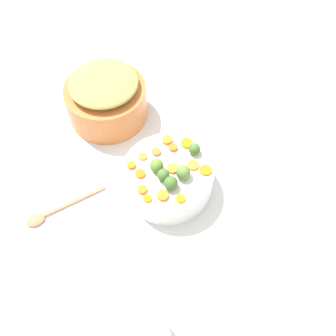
# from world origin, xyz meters

# --- Properties ---
(tabletop) EXTENTS (2.40, 2.40, 0.02)m
(tabletop) POSITION_xyz_m (0.00, 0.00, 0.01)
(tabletop) COLOR silver
(tabletop) RESTS_ON ground
(serving_bowl_carrots) EXTENTS (0.28, 0.28, 0.10)m
(serving_bowl_carrots) POSITION_xyz_m (0.00, -0.03, 0.07)
(serving_bowl_carrots) COLOR white
(serving_bowl_carrots) RESTS_ON tabletop
(metal_pot) EXTENTS (0.28, 0.28, 0.13)m
(metal_pot) POSITION_xyz_m (0.34, 0.12, 0.08)
(metal_pot) COLOR #CE733A
(metal_pot) RESTS_ON tabletop
(stuffing_mound) EXTENTS (0.23, 0.23, 0.05)m
(stuffing_mound) POSITION_xyz_m (0.34, 0.12, 0.17)
(stuffing_mound) COLOR tan
(stuffing_mound) RESTS_ON metal_pot
(carrot_slice_0) EXTENTS (0.03, 0.03, 0.01)m
(carrot_slice_0) POSITION_xyz_m (0.00, 0.05, 0.12)
(carrot_slice_0) COLOR orange
(carrot_slice_0) RESTS_ON serving_bowl_carrots
(carrot_slice_1) EXTENTS (0.04, 0.04, 0.01)m
(carrot_slice_1) POSITION_xyz_m (0.11, -0.05, 0.12)
(carrot_slice_1) COLOR orange
(carrot_slice_1) RESTS_ON serving_bowl_carrots
(carrot_slice_2) EXTENTS (0.04, 0.04, 0.01)m
(carrot_slice_2) POSITION_xyz_m (-0.06, 0.05, 0.12)
(carrot_slice_2) COLOR orange
(carrot_slice_2) RESTS_ON serving_bowl_carrots
(carrot_slice_3) EXTENTS (0.04, 0.04, 0.01)m
(carrot_slice_3) POSITION_xyz_m (-0.09, 0.04, 0.12)
(carrot_slice_3) COLOR orange
(carrot_slice_3) RESTS_ON serving_bowl_carrots
(carrot_slice_4) EXTENTS (0.04, 0.04, 0.01)m
(carrot_slice_4) POSITION_xyz_m (0.00, -0.05, 0.12)
(carrot_slice_4) COLOR orange
(carrot_slice_4) RESTS_ON serving_bowl_carrots
(carrot_slice_5) EXTENTS (0.05, 0.05, 0.01)m
(carrot_slice_5) POSITION_xyz_m (-0.02, -0.14, 0.12)
(carrot_slice_5) COLOR orange
(carrot_slice_5) RESTS_ON serving_bowl_carrots
(carrot_slice_6) EXTENTS (0.05, 0.05, 0.01)m
(carrot_slice_6) POSITION_xyz_m (0.08, -0.11, 0.12)
(carrot_slice_6) COLOR orange
(carrot_slice_6) RESTS_ON serving_bowl_carrots
(carrot_slice_7) EXTENTS (0.04, 0.04, 0.01)m
(carrot_slice_7) POSITION_xyz_m (-0.09, -0.00, 0.12)
(carrot_slice_7) COLOR orange
(carrot_slice_7) RESTS_ON serving_bowl_carrots
(carrot_slice_8) EXTENTS (0.05, 0.05, 0.01)m
(carrot_slice_8) POSITION_xyz_m (0.00, -0.11, 0.12)
(carrot_slice_8) COLOR orange
(carrot_slice_8) RESTS_ON serving_bowl_carrots
(carrot_slice_9) EXTENTS (0.04, 0.04, 0.01)m
(carrot_slice_9) POSITION_xyz_m (0.07, -0.06, 0.12)
(carrot_slice_9) COLOR orange
(carrot_slice_9) RESTS_ON serving_bowl_carrots
(carrot_slice_10) EXTENTS (0.04, 0.04, 0.01)m
(carrot_slice_10) POSITION_xyz_m (0.07, -0.01, 0.12)
(carrot_slice_10) COLOR orange
(carrot_slice_10) RESTS_ON serving_bowl_carrots
(carrot_slice_11) EXTENTS (0.03, 0.03, 0.01)m
(carrot_slice_11) POSITION_xyz_m (-0.10, -0.05, 0.12)
(carrot_slice_11) COLOR orange
(carrot_slice_11) RESTS_ON serving_bowl_carrots
(carrot_slice_12) EXTENTS (0.04, 0.04, 0.01)m
(carrot_slice_12) POSITION_xyz_m (0.06, 0.03, 0.12)
(carrot_slice_12) COLOR orange
(carrot_slice_12) RESTS_ON serving_bowl_carrots
(carrot_slice_13) EXTENTS (0.03, 0.03, 0.01)m
(carrot_slice_13) POSITION_xyz_m (0.03, 0.07, 0.12)
(carrot_slice_13) COLOR orange
(carrot_slice_13) RESTS_ON serving_bowl_carrots
(brussels_sprout_0) EXTENTS (0.04, 0.04, 0.04)m
(brussels_sprout_0) POSITION_xyz_m (0.05, -0.12, 0.13)
(brussels_sprout_0) COLOR #48722F
(brussels_sprout_0) RESTS_ON serving_bowl_carrots
(brussels_sprout_1) EXTENTS (0.04, 0.04, 0.04)m
(brussels_sprout_1) POSITION_xyz_m (0.01, 0.00, 0.14)
(brussels_sprout_1) COLOR olive
(brussels_sprout_1) RESTS_ON serving_bowl_carrots
(brussels_sprout_2) EXTENTS (0.04, 0.04, 0.04)m
(brussels_sprout_2) POSITION_xyz_m (-0.03, -0.01, 0.13)
(brussels_sprout_2) COLOR #477230
(brussels_sprout_2) RESTS_ON serving_bowl_carrots
(brussels_sprout_3) EXTENTS (0.04, 0.04, 0.04)m
(brussels_sprout_3) POSITION_xyz_m (-0.06, -0.03, 0.14)
(brussels_sprout_3) COLOR #436E2D
(brussels_sprout_3) RESTS_ON serving_bowl_carrots
(brussels_sprout_4) EXTENTS (0.04, 0.04, 0.04)m
(brussels_sprout_4) POSITION_xyz_m (-0.03, -0.07, 0.14)
(brussels_sprout_4) COLOR olive
(brussels_sprout_4) RESTS_ON serving_bowl_carrots
(wooden_spoon) EXTENTS (0.11, 0.25, 0.01)m
(wooden_spoon) POSITION_xyz_m (-0.03, 0.34, 0.03)
(wooden_spoon) COLOR #B47857
(wooden_spoon) RESTS_ON tabletop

